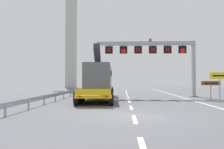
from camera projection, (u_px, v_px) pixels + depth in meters
name	position (u px, v px, depth m)	size (l,w,h in m)	color
ground	(134.00, 116.00, 12.74)	(112.00, 112.00, 0.00)	#5B5B60
lane_markings	(128.00, 98.00, 26.72)	(0.20, 42.60, 0.01)	silver
edge_line_right	(188.00, 99.00, 24.43)	(0.20, 63.00, 0.01)	silver
overhead_lane_gantry	(157.00, 52.00, 28.37)	(12.13, 0.90, 6.99)	#9EA0A5
heavy_haul_truck_yellow	(100.00, 80.00, 25.47)	(3.52, 14.15, 5.30)	yellow
exit_sign_yellow	(220.00, 79.00, 20.35)	(1.73, 0.15, 2.65)	#9EA0A5
tourist_info_sign_brown	(211.00, 85.00, 22.80)	(1.85, 0.15, 1.90)	#9EA0A5
guardrail_left	(70.00, 92.00, 28.27)	(0.13, 34.41, 0.76)	#999EA3
bridge_pylon_distant	(71.00, 12.00, 64.61)	(9.00, 2.00, 40.82)	#B7B7B2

